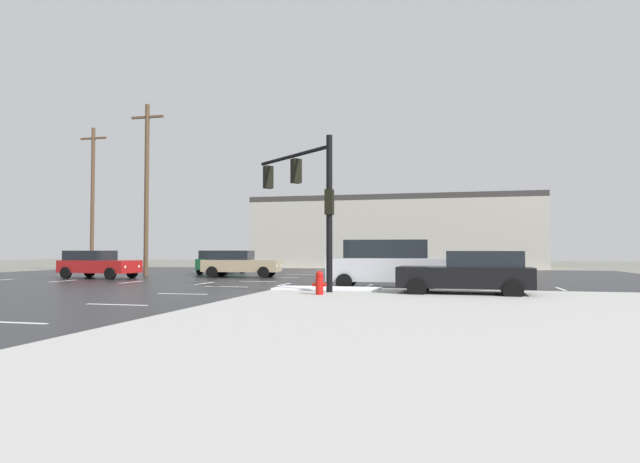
{
  "coord_description": "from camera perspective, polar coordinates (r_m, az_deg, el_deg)",
  "views": [
    {
      "loc": [
        9.56,
        -24.06,
        1.63
      ],
      "look_at": [
        1.55,
        9.07,
        2.81
      ],
      "focal_mm": 30.24,
      "sensor_mm": 36.0,
      "label": 1
    }
  ],
  "objects": [
    {
      "name": "road_asphalt",
      "position": [
        25.94,
        -8.1,
        -5.54
      ],
      "size": [
        44.0,
        44.0,
        0.02
      ],
      "primitive_type": "cube",
      "color": "#232326",
      "rests_on": "ground_plane"
    },
    {
      "name": "sedan_black",
      "position": [
        19.27,
        15.53,
        -4.22
      ],
      "size": [
        4.59,
        2.16,
        1.58
      ],
      "rotation": [
        0.0,
        0.0,
        3.1
      ],
      "color": "black",
      "rests_on": "road_asphalt"
    },
    {
      "name": "sedan_green",
      "position": [
        37.11,
        -10.46,
        -3.14
      ],
      "size": [
        2.1,
        4.57,
        1.58
      ],
      "rotation": [
        0.0,
        0.0,
        1.59
      ],
      "color": "#195933",
      "rests_on": "road_asphalt"
    },
    {
      "name": "utility_pole_distant",
      "position": [
        44.6,
        -22.93,
        3.43
      ],
      "size": [
        2.2,
        0.28,
        10.98
      ],
      "color": "brown",
      "rests_on": "ground_plane"
    },
    {
      "name": "snow_strip_curbside",
      "position": [
        20.62,
        0.78,
        -6.04
      ],
      "size": [
        4.0,
        1.6,
        0.06
      ],
      "primitive_type": "cube",
      "color": "white",
      "rests_on": "sidewalk_corner"
    },
    {
      "name": "sidewalk_corner",
      "position": [
        12.4,
        25.14,
        -9.02
      ],
      "size": [
        18.0,
        18.0,
        0.14
      ],
      "primitive_type": "cube",
      "color": "#B2B2AD",
      "rests_on": "ground_plane"
    },
    {
      "name": "sedan_red",
      "position": [
        33.22,
        -22.53,
        -3.17
      ],
      "size": [
        4.66,
        2.38,
        1.58
      ],
      "rotation": [
        0.0,
        0.0,
        -0.1
      ],
      "color": "#B21919",
      "rests_on": "road_asphalt"
    },
    {
      "name": "sedan_tan",
      "position": [
        32.51,
        -8.57,
        -3.32
      ],
      "size": [
        4.67,
        2.41,
        1.58
      ],
      "rotation": [
        0.0,
        0.0,
        0.11
      ],
      "color": "tan",
      "rests_on": "road_asphalt"
    },
    {
      "name": "fire_hydrant",
      "position": [
        18.09,
        -0.06,
        -5.44
      ],
      "size": [
        0.48,
        0.26,
        0.79
      ],
      "color": "red",
      "rests_on": "sidewalk_corner"
    },
    {
      "name": "ground_plane",
      "position": [
        25.94,
        -8.1,
        -5.56
      ],
      "size": [
        120.0,
        120.0,
        0.0
      ],
      "primitive_type": "plane",
      "color": "slate"
    },
    {
      "name": "traffic_signal_mast",
      "position": [
        20.38,
        -1.31,
        4.42
      ],
      "size": [
        3.85,
        3.44,
        5.6
      ],
      "rotation": [
        0.0,
        0.0,
        2.42
      ],
      "color": "black",
      "rests_on": "sidewalk_corner"
    },
    {
      "name": "lane_markings",
      "position": [
        24.22,
        -6.65,
        -5.77
      ],
      "size": [
        36.15,
        36.15,
        0.01
      ],
      "color": "silver",
      "rests_on": "road_asphalt"
    },
    {
      "name": "sedan_white",
      "position": [
        30.03,
        6.9,
        -3.44
      ],
      "size": [
        4.65,
        2.32,
        1.58
      ],
      "rotation": [
        0.0,
        0.0,
        3.06
      ],
      "color": "white",
      "rests_on": "road_asphalt"
    },
    {
      "name": "utility_pole_far",
      "position": [
        35.58,
        -17.88,
        4.57
      ],
      "size": [
        2.2,
        0.28,
        10.81
      ],
      "color": "brown",
      "rests_on": "ground_plane"
    },
    {
      "name": "strip_building_background",
      "position": [
        51.06,
        7.9,
        -0.12
      ],
      "size": [
        25.96,
        8.0,
        6.54
      ],
      "color": "beige",
      "rests_on": "ground_plane"
    },
    {
      "name": "suv_silver",
      "position": [
        22.59,
        6.97,
        -3.33
      ],
      "size": [
        4.95,
        2.46,
        2.03
      ],
      "rotation": [
        0.0,
        0.0,
        3.22
      ],
      "color": "#B7BABF",
      "rests_on": "road_asphalt"
    }
  ]
}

